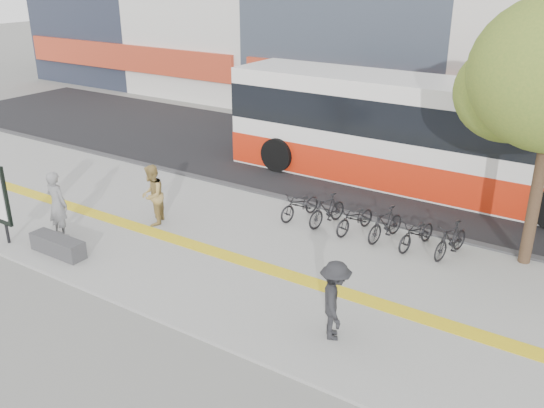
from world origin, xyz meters
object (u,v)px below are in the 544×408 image
Objects in this scene: signboard at (0,197)px; pedestrian_tan at (152,195)px; pedestrian_dark at (335,300)px; bus at (418,137)px; seated_woman at (57,204)px; bench at (58,245)px.

pedestrian_tan is (2.31, 2.96, -0.44)m from signboard.
signboard is 9.02m from pedestrian_dark.
signboard is 0.17× the size of bus.
pedestrian_dark is (6.65, -2.02, -0.04)m from pedestrian_tan.
seated_woman is 1.12× the size of pedestrian_dark.
bus reaches higher than pedestrian_dark.
signboard is 1.36m from seated_woman.
signboard is at bearing -125.66° from bus.
bench is 11.27m from bus.
signboard is at bearing 64.99° from pedestrian_dark.
seated_woman is at bearing 58.39° from pedestrian_dark.
signboard is 3.78m from pedestrian_tan.
signboard is at bearing 51.87° from seated_woman.
bus is at bearing 60.10° from bench.
bus reaches higher than seated_woman.
seated_woman is at bearing 52.06° from signboard.
bench is at bearing -43.57° from pedestrian_tan.
pedestrian_dark is (8.95, 0.94, -0.48)m from signboard.
seated_woman is at bearing 137.98° from bench.
bus is 7.53× the size of pedestrian_tan.
bus is 7.10× the size of seated_woman.
bus is (7.18, 10.01, 0.29)m from signboard.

